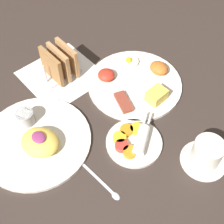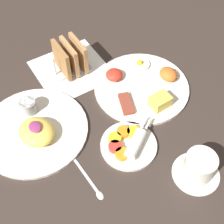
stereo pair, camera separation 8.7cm
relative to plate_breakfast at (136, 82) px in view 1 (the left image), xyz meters
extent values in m
plane|color=#332823|center=(0.02, -0.18, -0.01)|extent=(3.00, 3.00, 0.00)
cube|color=white|center=(-0.19, -0.15, -0.01)|extent=(0.22, 0.22, 0.00)
cylinder|color=silver|center=(0.00, 0.00, -0.01)|extent=(0.29, 0.29, 0.01)
cube|color=#E5C64C|center=(0.09, 0.00, 0.02)|extent=(0.05, 0.06, 0.04)
ellipsoid|color=#C66023|center=(0.01, 0.09, 0.02)|extent=(0.06, 0.05, 0.03)
cylinder|color=#F4EACC|center=(-0.08, 0.04, 0.00)|extent=(0.06, 0.06, 0.01)
sphere|color=yellow|center=(-0.08, 0.04, 0.01)|extent=(0.02, 0.02, 0.02)
ellipsoid|color=red|center=(-0.07, -0.06, 0.01)|extent=(0.05, 0.05, 0.03)
cube|color=brown|center=(0.04, -0.09, 0.01)|extent=(0.08, 0.06, 0.01)
cylinder|color=silver|center=(0.15, -0.15, -0.01)|extent=(0.15, 0.15, 0.01)
cylinder|color=gold|center=(0.13, -0.12, 0.01)|extent=(0.04, 0.04, 0.01)
cylinder|color=orange|center=(0.11, -0.15, 0.01)|extent=(0.04, 0.04, 0.01)
cylinder|color=gold|center=(0.12, -0.17, 0.01)|extent=(0.04, 0.04, 0.01)
cylinder|color=red|center=(0.14, -0.19, 0.01)|extent=(0.04, 0.04, 0.01)
cylinder|color=orange|center=(0.17, -0.19, 0.01)|extent=(0.04, 0.04, 0.01)
cylinder|color=white|center=(0.17, -0.14, 0.02)|extent=(0.07, 0.09, 0.03)
cube|color=silver|center=(0.13, -0.09, 0.02)|extent=(0.03, 0.05, 0.00)
cube|color=silver|center=(0.14, -0.08, 0.02)|extent=(0.03, 0.05, 0.00)
cylinder|color=silver|center=(-0.03, -0.35, -0.01)|extent=(0.30, 0.30, 0.01)
ellipsoid|color=#EAC651|center=(0.00, -0.35, 0.02)|extent=(0.13, 0.12, 0.04)
ellipsoid|color=#8C3366|center=(0.00, -0.35, 0.04)|extent=(0.04, 0.03, 0.01)
cylinder|color=#99999E|center=(-0.10, -0.33, 0.02)|extent=(0.05, 0.05, 0.04)
cylinder|color=white|center=(-0.10, -0.33, 0.04)|extent=(0.04, 0.04, 0.01)
cube|color=#B7B7BC|center=(-0.19, -0.15, 0.00)|extent=(0.06, 0.12, 0.01)
cube|color=olive|center=(-0.19, -0.18, 0.05)|extent=(0.10, 0.01, 0.10)
cube|color=#AB7D4F|center=(-0.19, -0.15, 0.05)|extent=(0.10, 0.01, 0.10)
cube|color=#A6784A|center=(-0.19, -0.12, 0.05)|extent=(0.10, 0.01, 0.10)
cylinder|color=#B7B7BC|center=(-0.19, -0.20, 0.03)|extent=(0.01, 0.00, 0.07)
cylinder|color=#B7B7BC|center=(-0.19, -0.10, 0.03)|extent=(0.01, 0.01, 0.07)
cylinder|color=silver|center=(0.31, -0.06, -0.01)|extent=(0.12, 0.12, 0.01)
cylinder|color=silver|center=(0.31, -0.06, 0.03)|extent=(0.08, 0.08, 0.07)
cylinder|color=#381E0F|center=(0.31, -0.06, 0.06)|extent=(0.06, 0.06, 0.01)
cube|color=silver|center=(0.16, -0.29, -0.01)|extent=(0.11, 0.01, 0.00)
ellipsoid|color=silver|center=(0.23, -0.29, -0.01)|extent=(0.02, 0.02, 0.01)
camera|label=1|loc=(0.44, -0.49, 0.71)|focal=50.00mm
camera|label=2|loc=(0.50, -0.42, 0.71)|focal=50.00mm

